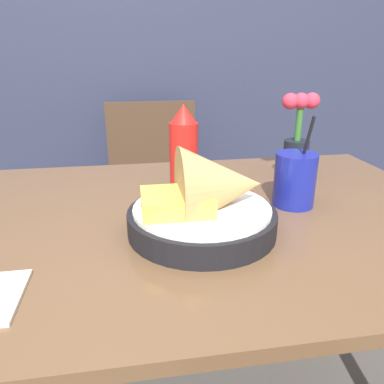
{
  "coord_description": "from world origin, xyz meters",
  "views": [
    {
      "loc": [
        -0.11,
        -0.73,
        1.06
      ],
      "look_at": [
        0.01,
        -0.03,
        0.79
      ],
      "focal_mm": 35.0,
      "sensor_mm": 36.0,
      "label": 1
    }
  ],
  "objects_px": {
    "drink_cup": "(295,181)",
    "chair_far_window": "(154,181)",
    "ketchup_bottle": "(184,150)",
    "food_basket": "(209,204)",
    "flower_vase": "(297,141)"
  },
  "relations": [
    {
      "from": "drink_cup",
      "to": "chair_far_window",
      "type": "bearing_deg",
      "value": 107.04
    },
    {
      "from": "chair_far_window",
      "to": "ketchup_bottle",
      "type": "height_order",
      "value": "ketchup_bottle"
    },
    {
      "from": "food_basket",
      "to": "flower_vase",
      "type": "xyz_separation_m",
      "value": [
        0.3,
        0.28,
        0.05
      ]
    },
    {
      "from": "food_basket",
      "to": "ketchup_bottle",
      "type": "height_order",
      "value": "ketchup_bottle"
    },
    {
      "from": "ketchup_bottle",
      "to": "flower_vase",
      "type": "xyz_separation_m",
      "value": [
        0.31,
        0.04,
        0.0
      ]
    },
    {
      "from": "flower_vase",
      "to": "drink_cup",
      "type": "bearing_deg",
      "value": -114.28
    },
    {
      "from": "drink_cup",
      "to": "flower_vase",
      "type": "relative_size",
      "value": 0.9
    },
    {
      "from": "food_basket",
      "to": "flower_vase",
      "type": "relative_size",
      "value": 1.24
    },
    {
      "from": "ketchup_bottle",
      "to": "flower_vase",
      "type": "height_order",
      "value": "flower_vase"
    },
    {
      "from": "chair_far_window",
      "to": "food_basket",
      "type": "bearing_deg",
      "value": -87.24
    },
    {
      "from": "flower_vase",
      "to": "ketchup_bottle",
      "type": "bearing_deg",
      "value": -172.75
    },
    {
      "from": "chair_far_window",
      "to": "ketchup_bottle",
      "type": "distance_m",
      "value": 0.79
    },
    {
      "from": "drink_cup",
      "to": "food_basket",
      "type": "bearing_deg",
      "value": -155.18
    },
    {
      "from": "drink_cup",
      "to": "flower_vase",
      "type": "xyz_separation_m",
      "value": [
        0.08,
        0.18,
        0.05
      ]
    },
    {
      "from": "chair_far_window",
      "to": "flower_vase",
      "type": "xyz_separation_m",
      "value": [
        0.35,
        -0.68,
        0.33
      ]
    }
  ]
}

